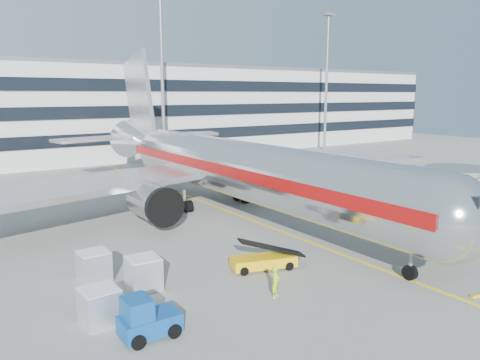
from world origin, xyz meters
TOP-DOWN VIEW (x-y plane):
  - ground at (0.00, 0.00)m, footprint 180.00×180.00m
  - lead_in_line at (0.00, 10.00)m, footprint 0.25×70.00m
  - main_jet at (0.00, 11.72)m, footprint 50.95×48.70m
  - terminal at (0.00, 57.95)m, footprint 150.00×24.25m
  - light_mast_centre at (8.00, 42.00)m, footprint 2.40×1.20m
  - light_mast_east at (42.00, 42.00)m, footprint 2.40×1.20m
  - belt_loader at (-6.02, -1.83)m, footprint 4.30×2.59m
  - baggage_tug at (-15.32, -5.50)m, footprint 2.63×1.70m
  - cargo_container_left at (-13.32, -0.47)m, footprint 1.84×1.84m
  - cargo_container_right at (-15.23, 2.23)m, footprint 1.68×1.68m
  - cargo_container_front at (-16.61, -3.10)m, footprint 1.73×1.73m
  - ramp_worker at (-7.93, -5.42)m, footprint 0.74×0.68m

SIDE VIEW (x-z plane):
  - ground at x=0.00m, z-range 0.00..0.00m
  - lead_in_line at x=0.00m, z-range 0.00..0.01m
  - belt_loader at x=-6.02m, z-range -0.44..1.58m
  - ramp_worker at x=-7.93m, z-range 0.00..1.71m
  - baggage_tug at x=-15.32m, z-range -0.13..1.84m
  - cargo_container_front at x=-16.61m, z-range 0.00..1.76m
  - cargo_container_right at x=-15.23m, z-range 0.00..1.77m
  - cargo_container_left at x=-13.32m, z-range 0.01..1.83m
  - main_jet at x=0.00m, z-range -3.79..12.26m
  - terminal at x=0.00m, z-range 0.00..15.60m
  - light_mast_centre at x=8.00m, z-range 2.15..27.60m
  - light_mast_east at x=42.00m, z-range 2.15..27.60m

